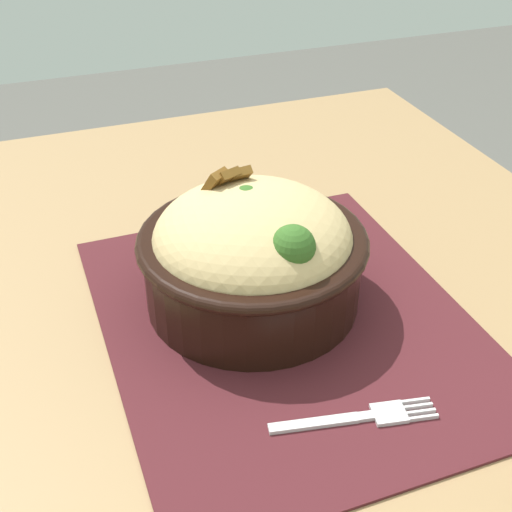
% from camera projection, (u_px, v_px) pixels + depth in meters
% --- Properties ---
extents(table, '(1.10, 0.81, 0.76)m').
position_uv_depth(table, '(282.00, 412.00, 0.64)').
color(table, '#99754C').
rests_on(table, ground_plane).
extents(placemat, '(0.40, 0.33, 0.00)m').
position_uv_depth(placemat, '(287.00, 322.00, 0.64)').
color(placemat, '#47191E').
rests_on(placemat, table).
extents(bowl, '(0.24, 0.24, 0.13)m').
position_uv_depth(bowl, '(256.00, 251.00, 0.63)').
color(bowl, black).
rests_on(bowl, placemat).
extents(fork, '(0.04, 0.13, 0.00)m').
position_uv_depth(fork, '(361.00, 417.00, 0.54)').
color(fork, silver).
rests_on(fork, placemat).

